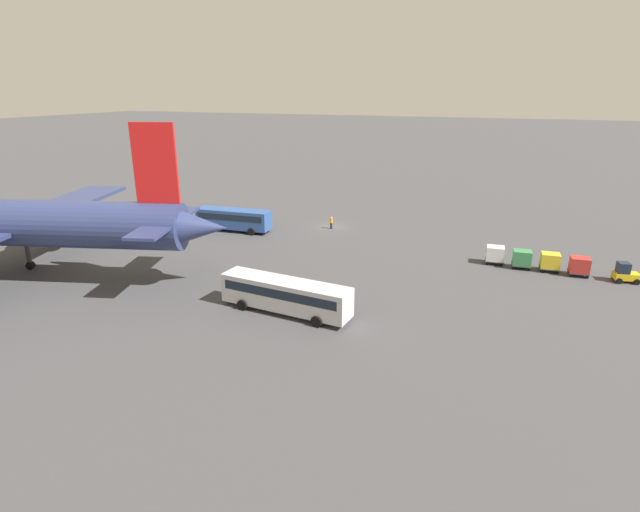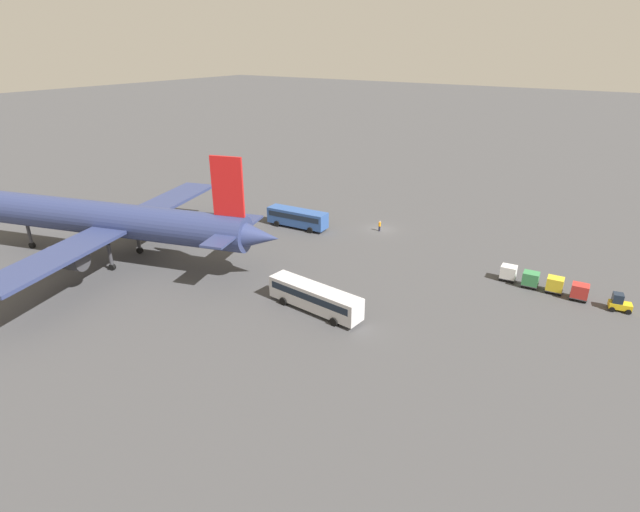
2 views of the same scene
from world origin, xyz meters
The scene contains 10 objects.
ground_plane centered at (0.00, 0.00, 0.00)m, with size 600.00×600.00×0.00m, color #424244.
airplane centered at (25.46, 32.27, 6.06)m, with size 49.72×43.37×16.13m.
shuttle_bus_near centered at (12.01, 6.88, 1.84)m, with size 10.69×3.63×3.06m.
shuttle_bus_far centered at (-6.32, 28.76, 1.85)m, with size 12.35×3.72×3.06m.
baggage_tug centered at (-35.78, 9.10, 0.94)m, with size 2.62×2.07×2.10m.
worker_person centered at (-0.36, 0.86, 0.87)m, with size 0.38×0.38×1.74m.
cargo_cart_red centered at (-31.52, 8.90, 1.19)m, with size 2.11×1.82×2.06m.
cargo_cart_yellow centered at (-28.66, 8.56, 1.19)m, with size 2.11×1.82×2.06m.
cargo_cart_green centered at (-25.80, 8.63, 1.19)m, with size 2.11×1.82×2.06m.
cargo_cart_white centered at (-22.93, 8.15, 1.19)m, with size 2.11×1.82×2.06m.
Camera 2 is at (-34.93, 70.85, 28.91)m, focal length 28.00 mm.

